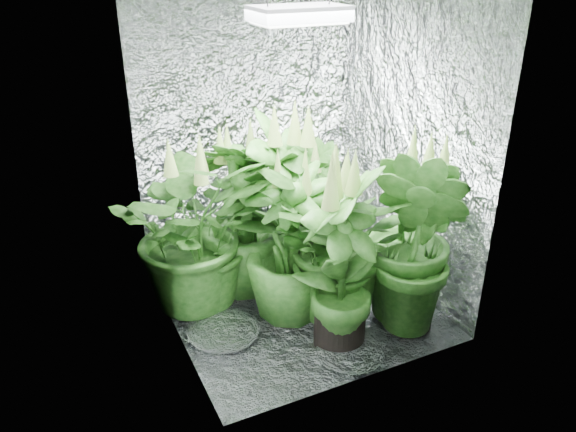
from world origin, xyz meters
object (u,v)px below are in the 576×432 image
at_px(grow_lamp, 299,14).
at_px(plant_c, 314,200).
at_px(plant_g, 415,241).
at_px(plant_b, 284,210).
at_px(circulation_fan, 331,228).
at_px(plant_e, 340,243).
at_px(plant_h, 290,248).
at_px(plant_f, 343,260).
at_px(plant_d, 244,217).
at_px(plant_a, 195,230).

xyz_separation_m(grow_lamp, plant_c, (0.46, 0.64, -1.41)).
bearing_deg(plant_g, plant_b, 128.81).
relative_size(grow_lamp, circulation_fan, 1.50).
xyz_separation_m(plant_g, circulation_fan, (0.09, 1.13, -0.45)).
height_order(grow_lamp, plant_c, grow_lamp).
distance_m(plant_c, plant_e, 0.92).
xyz_separation_m(grow_lamp, plant_h, (-0.10, -0.09, -1.33)).
bearing_deg(circulation_fan, grow_lamp, -110.80).
relative_size(plant_g, circulation_fan, 3.83).
distance_m(plant_f, circulation_fan, 1.32).
distance_m(plant_c, circulation_fan, 0.31).
xyz_separation_m(plant_b, plant_d, (-0.22, 0.16, -0.08)).
xyz_separation_m(plant_b, plant_c, (0.47, 0.47, -0.21)).
relative_size(grow_lamp, plant_h, 0.46).
distance_m(plant_c, plant_h, 0.93).
xyz_separation_m(plant_c, plant_d, (-0.69, -0.31, 0.13)).
relative_size(plant_d, plant_g, 0.92).
relative_size(grow_lamp, plant_e, 0.40).
distance_m(plant_b, plant_f, 0.65).
height_order(grow_lamp, plant_e, grow_lamp).
bearing_deg(plant_e, plant_g, -37.33).
bearing_deg(plant_c, circulation_fan, -3.27).
relative_size(plant_c, plant_h, 0.84).
relative_size(plant_c, plant_g, 0.72).
relative_size(plant_a, circulation_fan, 3.50).
height_order(plant_f, circulation_fan, plant_f).
bearing_deg(plant_b, grow_lamp, -86.23).
height_order(grow_lamp, plant_g, grow_lamp).
distance_m(grow_lamp, plant_c, 1.62).
height_order(plant_d, plant_f, plant_f).
height_order(plant_e, plant_h, plant_e).
xyz_separation_m(plant_e, plant_f, (-0.13, -0.25, 0.04)).
bearing_deg(plant_g, plant_d, 132.50).
bearing_deg(plant_g, plant_a, 145.16).
bearing_deg(plant_d, plant_b, -35.91).
distance_m(plant_e, plant_g, 0.44).
relative_size(plant_f, plant_h, 1.13).
distance_m(plant_g, plant_h, 0.75).
relative_size(plant_b, plant_e, 1.06).
relative_size(plant_a, plant_f, 0.95).
bearing_deg(plant_g, plant_h, 147.15).
bearing_deg(grow_lamp, plant_d, 125.36).
bearing_deg(plant_g, plant_f, 177.68).
relative_size(plant_b, circulation_fan, 4.00).
height_order(plant_b, plant_d, plant_b).
height_order(plant_d, plant_e, plant_d).
bearing_deg(plant_a, plant_h, -37.28).
distance_m(grow_lamp, plant_h, 1.34).
distance_m(plant_f, plant_h, 0.41).
relative_size(grow_lamp, plant_a, 0.43).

